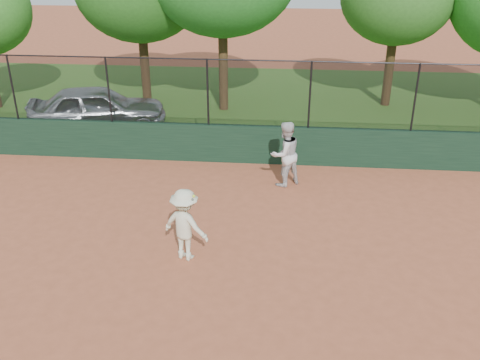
{
  "coord_description": "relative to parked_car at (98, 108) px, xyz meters",
  "views": [
    {
      "loc": [
        1.82,
        -9.18,
        6.68
      ],
      "look_at": [
        0.8,
        2.2,
        1.2
      ],
      "focal_mm": 40.0,
      "sensor_mm": 36.0,
      "label": 1
    }
  ],
  "objects": [
    {
      "name": "player_second",
      "position": [
        6.65,
        -3.85,
        0.12
      ],
      "size": [
        1.15,
        1.1,
        1.86
      ],
      "primitive_type": "imported",
      "rotation": [
        0.0,
        0.0,
        3.76
      ],
      "color": "silver",
      "rests_on": "ground"
    },
    {
      "name": "grass_strip",
      "position": [
        4.81,
        3.61,
        -0.8
      ],
      "size": [
        36.0,
        12.0,
        0.01
      ],
      "primitive_type": "cube",
      "color": "#305B1C",
      "rests_on": "ground"
    },
    {
      "name": "parked_car",
      "position": [
        0.0,
        0.0,
        0.0
      ],
      "size": [
        5.08,
        3.11,
        1.62
      ],
      "primitive_type": "imported",
      "rotation": [
        0.0,
        0.0,
        1.84
      ],
      "color": "#ABB1B5",
      "rests_on": "ground"
    },
    {
      "name": "ground",
      "position": [
        4.81,
        -8.39,
        -0.81
      ],
      "size": [
        80.0,
        80.0,
        0.0
      ],
      "primitive_type": "plane",
      "color": "#AD5738",
      "rests_on": "ground"
    },
    {
      "name": "fence_assembly",
      "position": [
        4.78,
        -2.39,
        1.43
      ],
      "size": [
        26.0,
        0.06,
        2.0
      ],
      "color": "black",
      "rests_on": "back_wall"
    },
    {
      "name": "player_main",
      "position": [
        4.56,
        -7.75,
        0.02
      ],
      "size": [
        1.23,
        0.98,
        1.76
      ],
      "color": "beige",
      "rests_on": "ground"
    },
    {
      "name": "back_wall",
      "position": [
        4.81,
        -2.39,
        -0.21
      ],
      "size": [
        26.0,
        0.2,
        1.2
      ],
      "primitive_type": "cube",
      "color": "#173320",
      "rests_on": "ground"
    }
  ]
}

